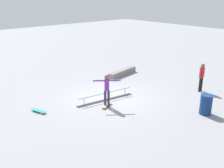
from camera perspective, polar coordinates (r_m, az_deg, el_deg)
name	(u,v)px	position (r m, az deg, el deg)	size (l,w,h in m)	color
ground_plane	(109,98)	(13.58, -0.64, -3.01)	(60.00, 60.00, 0.00)	gray
grind_rail	(105,97)	(13.22, -1.42, -2.81)	(3.17, 0.66, 0.42)	black
skate_ledge	(122,72)	(17.24, 2.29, 2.51)	(2.48, 0.39, 0.36)	gray
skater_main	(107,88)	(12.22, -1.13, -0.93)	(1.08, 0.83, 1.60)	#2D3351
skateboard_main	(107,105)	(12.57, -1.12, -4.54)	(0.81, 0.50, 0.09)	tan
bystander_red_shirt	(202,76)	(14.99, 18.84, 1.69)	(0.35, 0.21, 1.57)	black
loose_skateboard_teal	(38,111)	(12.43, -15.65, -5.60)	(0.45, 0.82, 0.09)	teal
trash_bin	(206,105)	(12.39, 19.67, -4.21)	(0.52, 0.52, 0.90)	navy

